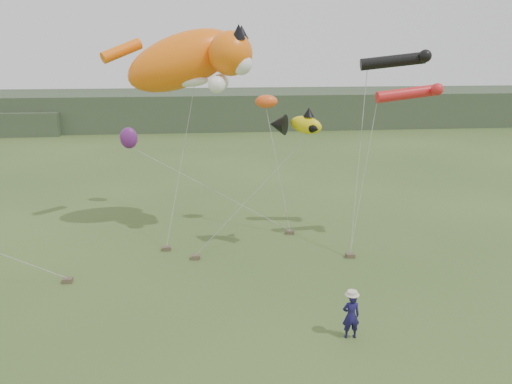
# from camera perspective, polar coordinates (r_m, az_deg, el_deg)

# --- Properties ---
(ground) EXTENTS (120.00, 120.00, 0.00)m
(ground) POSITION_cam_1_polar(r_m,az_deg,el_deg) (18.46, 1.86, -13.17)
(ground) COLOR #385123
(ground) RESTS_ON ground
(headland) EXTENTS (90.00, 13.00, 4.00)m
(headland) POSITION_cam_1_polar(r_m,az_deg,el_deg) (61.05, -6.86, 9.35)
(headland) COLOR #2D3D28
(headland) RESTS_ON ground
(festival_attendant) EXTENTS (0.57, 0.38, 1.56)m
(festival_attendant) POSITION_cam_1_polar(r_m,az_deg,el_deg) (16.73, 10.80, -13.72)
(festival_attendant) COLOR #171246
(festival_attendant) RESTS_ON ground
(sandbag_anchors) EXTENTS (12.33, 4.72, 0.19)m
(sandbag_anchors) POSITION_cam_1_polar(r_m,az_deg,el_deg) (22.77, -4.28, -7.02)
(sandbag_anchors) COLOR brown
(sandbag_anchors) RESTS_ON ground
(cat_kite) EXTENTS (7.11, 3.79, 4.08)m
(cat_kite) POSITION_cam_1_polar(r_m,az_deg,el_deg) (24.05, -7.27, 14.74)
(cat_kite) COLOR orange
(cat_kite) RESTS_ON ground
(fish_kite) EXTENTS (2.50, 1.63, 1.22)m
(fish_kite) POSITION_cam_1_polar(r_m,az_deg,el_deg) (21.56, 4.55, 7.74)
(fish_kite) COLOR yellow
(fish_kite) RESTS_ON ground
(tube_kites) EXTENTS (3.20, 2.39, 2.27)m
(tube_kites) POSITION_cam_1_polar(r_m,az_deg,el_deg) (23.77, 16.59, 12.77)
(tube_kites) COLOR black
(tube_kites) RESTS_ON ground
(misc_kites) EXTENTS (8.40, 5.35, 3.40)m
(misc_kites) POSITION_cam_1_polar(r_m,az_deg,el_deg) (27.60, -9.56, 7.40)
(misc_kites) COLOR #F7591D
(misc_kites) RESTS_ON ground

